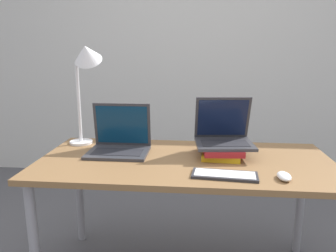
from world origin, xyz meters
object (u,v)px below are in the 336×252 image
object	(u,v)px
wireless_keyboard	(225,175)
mouse	(284,176)
desk_lamp	(86,66)
laptop_on_books	(224,135)
laptop_left	(119,143)
book_stack	(221,150)

from	to	relation	value
wireless_keyboard	mouse	distance (m)	0.26
mouse	wireless_keyboard	bearing A→B (deg)	177.50
mouse	desk_lamp	size ratio (longest dim) A/B	0.16
laptop_on_books	laptop_left	bearing A→B (deg)	-179.24
laptop_left	wireless_keyboard	size ratio (longest dim) A/B	1.08
wireless_keyboard	mouse	bearing A→B (deg)	-2.50
desk_lamp	wireless_keyboard	bearing A→B (deg)	-29.21
book_stack	desk_lamp	bearing A→B (deg)	170.01
wireless_keyboard	mouse	xyz separation A→B (m)	(0.26, -0.01, 0.01)
laptop_on_books	wireless_keyboard	distance (m)	0.35
laptop_on_books	mouse	world-z (taller)	laptop_on_books
book_stack	wireless_keyboard	distance (m)	0.30
wireless_keyboard	mouse	size ratio (longest dim) A/B	2.98
book_stack	mouse	world-z (taller)	book_stack
book_stack	laptop_left	bearing A→B (deg)	177.99
laptop_left	mouse	size ratio (longest dim) A/B	3.22
laptop_on_books	desk_lamp	bearing A→B (deg)	172.10
laptop_on_books	desk_lamp	distance (m)	0.89
laptop_left	laptop_on_books	world-z (taller)	laptop_on_books
wireless_keyboard	desk_lamp	xyz separation A→B (m)	(-0.79, 0.44, 0.47)
wireless_keyboard	laptop_left	bearing A→B (deg)	150.65
book_stack	desk_lamp	xyz separation A→B (m)	(-0.79, 0.14, 0.45)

